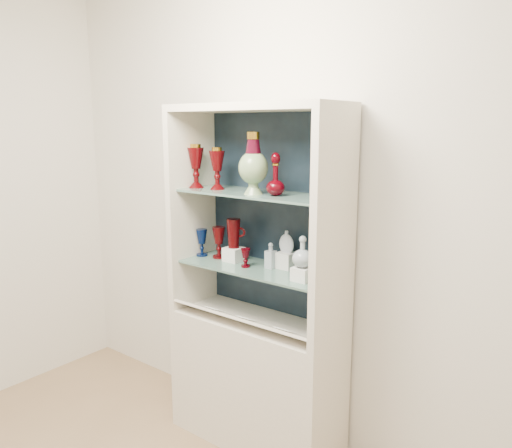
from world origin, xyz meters
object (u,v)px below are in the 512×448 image
Objects in this scene: clear_square_bottle at (271,255)px; pedestal_lamp_left at (196,166)px; pedestal_lamp_right at (217,168)px; ruby_goblet_small at (246,258)px; ruby_pitcher at (234,233)px; flat_flask at (286,241)px; lidded_bowl at (327,190)px; ruby_decanter_a at (276,172)px; cameo_medallion at (315,247)px; enamel_urn at (253,163)px; cobalt_goblet at (202,242)px; ruby_decanter_b at (340,177)px; ruby_goblet_tall at (219,242)px; clear_round_decanter at (302,252)px.

pedestal_lamp_left is at bearing -171.00° from clear_square_bottle.
pedestal_lamp_right reaches higher than ruby_goblet_small.
ruby_pitcher is 0.33m from flat_flask.
ruby_decanter_a is at bearing -168.61° from lidded_bowl.
lidded_bowl reaches higher than cameo_medallion.
enamel_urn reaches higher than cameo_medallion.
ruby_decanter_a is 0.51m from ruby_pitcher.
pedestal_lamp_left is 0.61m from ruby_goblet_small.
cobalt_goblet is at bearing -174.03° from flat_flask.
ruby_decanter_b is 0.87m from ruby_goblet_tall.
pedestal_lamp_right reaches higher than flat_flask.
clear_square_bottle is (0.49, 0.04, -0.01)m from cobalt_goblet.
clear_round_decanter is at bearing -3.77° from cobalt_goblet.
lidded_bowl is at bearing -105.27° from ruby_decanter_b.
ruby_pitcher is at bearing 158.64° from enamel_urn.
pedestal_lamp_right is 0.38m from ruby_pitcher.
ruby_goblet_tall is (0.11, 0.06, -0.45)m from pedestal_lamp_left.
clear_round_decanter is at bearing -32.70° from ruby_pitcher.
enamel_urn reaches higher than clear_round_decanter.
ruby_goblet_tall is 1.11× the size of ruby_pitcher.
ruby_decanter_a is 0.53m from ruby_goblet_small.
lidded_bowl reaches higher than ruby_pitcher.
flat_flask is (-0.01, 0.13, -0.39)m from ruby_decanter_a.
pedestal_lamp_left reaches higher than ruby_pitcher.
lidded_bowl reaches higher than cobalt_goblet.
lidded_bowl is 0.63m from ruby_goblet_small.
pedestal_lamp_right is at bearing -161.93° from cameo_medallion.
flat_flask reaches higher than cobalt_goblet.
cobalt_goblet is 0.37m from ruby_goblet_small.
ruby_pitcher is at bearing -172.07° from flat_flask.
ruby_decanter_a reaches higher than pedestal_lamp_right.
ruby_decanter_a reaches higher than cameo_medallion.
pedestal_lamp_left is 1.62× the size of clear_round_decanter.
lidded_bowl reaches higher than ruby_goblet_tall.
ruby_decanter_b is 0.98m from cobalt_goblet.
enamel_urn reaches higher than clear_square_bottle.
enamel_urn is at bearing -18.22° from ruby_goblet_small.
pedestal_lamp_left is at bearing -178.76° from ruby_goblet_small.
ruby_decanter_b is 1.23× the size of ruby_pitcher.
ruby_pitcher is (-0.61, 0.01, -0.30)m from lidded_bowl.
clear_square_bottle is at bearing 137.56° from ruby_decanter_a.
ruby_decanter_a is 2.10× the size of cameo_medallion.
clear_square_bottle is at bearing 29.22° from ruby_goblet_small.
flat_flask is 0.24m from clear_round_decanter.
pedestal_lamp_left is 1.06× the size of pedestal_lamp_right.
ruby_pitcher is 1.35× the size of flat_flask.
flat_flask is (-0.31, -0.01, -0.37)m from ruby_decanter_b.
enamel_urn reaches higher than pedestal_lamp_right.
ruby_goblet_small is at bearing 1.24° from pedestal_lamp_left.
cameo_medallion is (-0.08, 0.04, -0.30)m from lidded_bowl.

